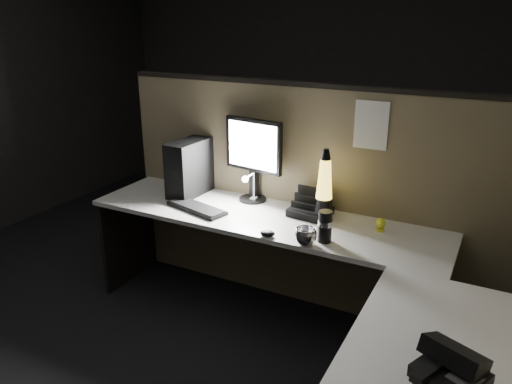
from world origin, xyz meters
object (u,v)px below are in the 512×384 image
at_px(pc_tower, 190,168).
at_px(desk_phone, 450,367).
at_px(lava_lamp, 324,191).
at_px(keyboard, 197,208).
at_px(monitor, 253,152).

bearing_deg(pc_tower, desk_phone, -29.42).
distance_m(lava_lamp, desk_phone, 1.45).
distance_m(pc_tower, desk_phone, 2.20).
relative_size(keyboard, lava_lamp, 0.96).
relative_size(pc_tower, keyboard, 0.88).
distance_m(monitor, keyboard, 0.53).
xyz_separation_m(monitor, desk_phone, (1.43, -1.25, -0.29)).
distance_m(pc_tower, keyboard, 0.36).
height_order(pc_tower, lava_lamp, lava_lamp).
relative_size(monitor, lava_lamp, 1.23).
distance_m(monitor, lava_lamp, 0.58).
xyz_separation_m(monitor, keyboard, (-0.24, -0.34, -0.33)).
bearing_deg(monitor, pc_tower, -158.24).
relative_size(keyboard, desk_phone, 1.58).
relative_size(pc_tower, monitor, 0.69).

